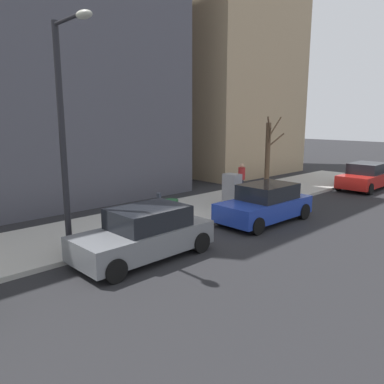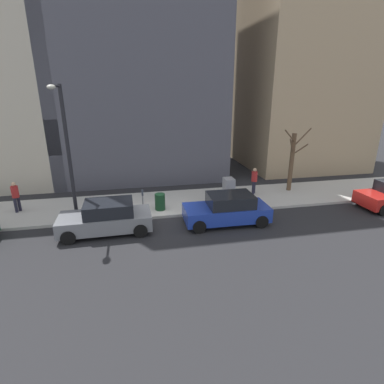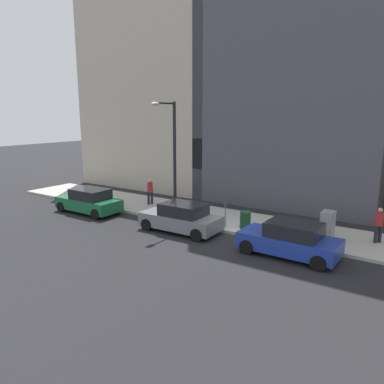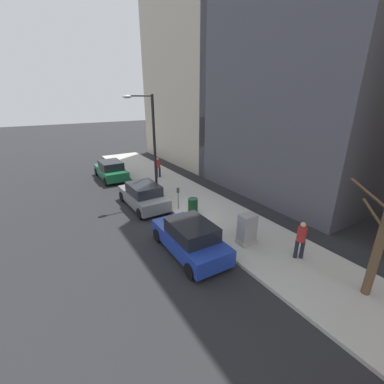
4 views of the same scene
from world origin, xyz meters
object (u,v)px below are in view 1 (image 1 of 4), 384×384
object	(u,v)px
parked_car_blue	(265,204)
bare_tree	(268,153)
parking_meter	(159,207)
trash_bin	(171,211)
utility_box	(232,190)
pedestrian_near_meter	(242,177)
parked_car_red	(366,177)
streetlamp	(66,121)
parked_car_grey	(145,234)

from	to	relation	value
parked_car_blue	bare_tree	distance (m)	6.80
parking_meter	trash_bin	distance (m)	1.11
utility_box	trash_bin	distance (m)	4.07
bare_tree	pedestrian_near_meter	xyz separation A→B (m)	(-0.21, 2.57, -1.05)
pedestrian_near_meter	bare_tree	bearing A→B (deg)	132.87
parking_meter	trash_bin	xyz separation A→B (m)	(0.45, -0.94, -0.38)
parked_car_red	parked_car_blue	xyz separation A→B (m)	(-0.11, 10.09, 0.00)
parked_car_blue	utility_box	world-z (taller)	utility_box
streetlamp	bare_tree	world-z (taller)	streetlamp
parked_car_red	parking_meter	xyz separation A→B (m)	(1.54, 14.18, 0.24)
parking_meter	pedestrian_near_meter	bearing A→B (deg)	-74.68
parked_car_grey	parking_meter	world-z (taller)	parked_car_grey
trash_bin	pedestrian_near_meter	size ratio (longest dim) A/B	0.54
parked_car_grey	trash_bin	xyz separation A→B (m)	(1.96, -2.70, -0.14)
parking_meter	streetlamp	bearing A→B (deg)	92.85
parked_car_red	streetlamp	size ratio (longest dim) A/B	0.65
utility_box	streetlamp	xyz separation A→B (m)	(-1.02, 8.33, 3.17)
utility_box	trash_bin	size ratio (longest dim) A/B	1.59
bare_tree	streetlamp	bearing A→B (deg)	100.06
parked_car_blue	streetlamp	bearing A→B (deg)	79.68
parking_meter	utility_box	xyz separation A→B (m)	(0.85, -4.98, -0.13)
parked_car_grey	utility_box	world-z (taller)	utility_box
parked_car_grey	bare_tree	size ratio (longest dim) A/B	1.05
parking_meter	utility_box	world-z (taller)	utility_box
utility_box	pedestrian_near_meter	bearing A→B (deg)	-62.16
utility_box	streetlamp	bearing A→B (deg)	96.96
parked_car_red	bare_tree	world-z (taller)	bare_tree
parked_car_red	utility_box	size ratio (longest dim) A/B	2.97
parked_car_blue	streetlamp	size ratio (longest dim) A/B	0.65
parked_car_blue	bare_tree	world-z (taller)	bare_tree
bare_tree	trash_bin	bearing A→B (deg)	100.99
trash_bin	utility_box	bearing A→B (deg)	-84.34
streetlamp	utility_box	bearing A→B (deg)	-83.04
parked_car_blue	utility_box	xyz separation A→B (m)	(2.50, -0.89, 0.11)
parked_car_blue	bare_tree	size ratio (longest dim) A/B	1.05
parked_car_grey	pedestrian_near_meter	distance (m)	9.41
parked_car_red	parking_meter	bearing A→B (deg)	82.40
streetlamp	trash_bin	distance (m)	5.52
pedestrian_near_meter	streetlamp	bearing A→B (deg)	-40.38
parking_meter	trash_bin	size ratio (longest dim) A/B	1.50
bare_tree	trash_bin	xyz separation A→B (m)	(-1.67, 8.63, -1.54)
trash_bin	pedestrian_near_meter	bearing A→B (deg)	-76.39
parked_car_grey	utility_box	bearing A→B (deg)	-71.68
utility_box	trash_bin	bearing A→B (deg)	95.66
streetlamp	parked_car_blue	bearing A→B (deg)	-101.23
trash_bin	parked_car_red	bearing A→B (deg)	-98.54
parked_car_red	parked_car_grey	distance (m)	15.94
parked_car_blue	parked_car_red	bearing A→B (deg)	-88.48
parked_car_blue	parked_car_grey	world-z (taller)	same
parked_car_grey	utility_box	size ratio (longest dim) A/B	2.96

